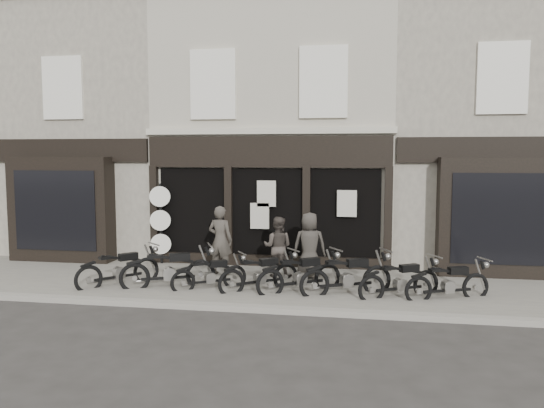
% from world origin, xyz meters
% --- Properties ---
extents(ground_plane, '(90.00, 90.00, 0.00)m').
position_xyz_m(ground_plane, '(0.00, 0.00, 0.00)').
color(ground_plane, '#2D2B28').
rests_on(ground_plane, ground).
extents(pavement, '(30.00, 4.20, 0.12)m').
position_xyz_m(pavement, '(0.00, 0.90, 0.06)').
color(pavement, '#6A655D').
rests_on(pavement, ground_plane).
extents(kerb, '(30.00, 0.25, 0.13)m').
position_xyz_m(kerb, '(0.00, -1.25, 0.07)').
color(kerb, gray).
rests_on(kerb, ground_plane).
extents(central_building, '(7.30, 6.22, 8.34)m').
position_xyz_m(central_building, '(0.00, 5.95, 4.08)').
color(central_building, '#A7A18F').
rests_on(central_building, ground).
extents(neighbour_left, '(5.60, 6.73, 8.34)m').
position_xyz_m(neighbour_left, '(-6.35, 5.90, 4.04)').
color(neighbour_left, '#A19A88').
rests_on(neighbour_left, ground).
extents(neighbour_right, '(5.60, 6.73, 8.34)m').
position_xyz_m(neighbour_right, '(6.35, 5.90, 4.04)').
color(neighbour_right, '#A19A88').
rests_on(neighbour_right, ground).
extents(motorcycle_0, '(1.66, 1.82, 1.06)m').
position_xyz_m(motorcycle_0, '(-3.29, 0.13, 0.42)').
color(motorcycle_0, black).
rests_on(motorcycle_0, ground).
extents(motorcycle_1, '(2.20, 1.27, 1.13)m').
position_xyz_m(motorcycle_1, '(-1.97, 0.12, 0.45)').
color(motorcycle_1, black).
rests_on(motorcycle_1, ground).
extents(motorcycle_2, '(1.71, 1.28, 0.93)m').
position_xyz_m(motorcycle_2, '(-0.93, 0.18, 0.37)').
color(motorcycle_2, black).
rests_on(motorcycle_2, ground).
extents(motorcycle_3, '(1.84, 1.49, 1.03)m').
position_xyz_m(motorcycle_3, '(0.30, 0.24, 0.41)').
color(motorcycle_3, black).
rests_on(motorcycle_3, ground).
extents(motorcycle_4, '(1.99, 1.47, 1.08)m').
position_xyz_m(motorcycle_4, '(1.29, 0.23, 0.43)').
color(motorcycle_4, black).
rests_on(motorcycle_4, ground).
extents(motorcycle_5, '(2.16, 1.29, 1.11)m').
position_xyz_m(motorcycle_5, '(2.40, 0.20, 0.44)').
color(motorcycle_5, black).
rests_on(motorcycle_5, ground).
extents(motorcycle_6, '(1.94, 1.28, 1.02)m').
position_xyz_m(motorcycle_6, '(3.61, 0.14, 0.40)').
color(motorcycle_6, black).
rests_on(motorcycle_6, ground).
extents(motorcycle_7, '(1.98, 1.05, 1.00)m').
position_xyz_m(motorcycle_7, '(4.68, 0.14, 0.40)').
color(motorcycle_7, black).
rests_on(motorcycle_7, ground).
extents(man_left, '(0.75, 0.55, 1.88)m').
position_xyz_m(man_left, '(-1.06, 1.59, 1.06)').
color(man_left, '#3F3A34').
rests_on(man_left, pavement).
extents(man_centre, '(0.83, 0.67, 1.62)m').
position_xyz_m(man_centre, '(0.52, 1.58, 0.93)').
color(man_centre, '#403934').
rests_on(man_centre, pavement).
extents(man_right, '(0.92, 0.66, 1.76)m').
position_xyz_m(man_right, '(1.38, 1.47, 1.00)').
color(man_right, '#36322D').
rests_on(man_right, pavement).
extents(advert_sign_post, '(0.60, 0.39, 2.52)m').
position_xyz_m(advert_sign_post, '(-3.19, 2.70, 1.23)').
color(advert_sign_post, black).
rests_on(advert_sign_post, ground).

